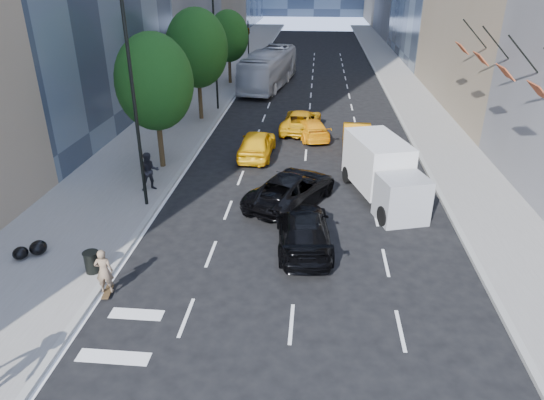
# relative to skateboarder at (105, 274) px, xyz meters

# --- Properties ---
(ground) EXTENTS (160.00, 160.00, 0.00)m
(ground) POSITION_rel_skateboarder_xyz_m (5.60, 3.00, -0.85)
(ground) COLOR black
(ground) RESTS_ON ground
(sidewalk_left) EXTENTS (6.00, 120.00, 0.15)m
(sidewalk_left) POSITION_rel_skateboarder_xyz_m (-3.40, 33.00, -0.78)
(sidewalk_left) COLOR slate
(sidewalk_left) RESTS_ON ground
(sidewalk_right) EXTENTS (4.00, 120.00, 0.15)m
(sidewalk_right) POSITION_rel_skateboarder_xyz_m (15.60, 33.00, -0.78)
(sidewalk_right) COLOR slate
(sidewalk_right) RESTS_ON ground
(lamp_near) EXTENTS (2.13, 0.22, 10.00)m
(lamp_near) POSITION_rel_skateboarder_xyz_m (-0.72, 7.00, 4.96)
(lamp_near) COLOR black
(lamp_near) RESTS_ON sidewalk_left
(lamp_far) EXTENTS (2.13, 0.22, 10.00)m
(lamp_far) POSITION_rel_skateboarder_xyz_m (-0.72, 25.00, 4.96)
(lamp_far) COLOR black
(lamp_far) RESTS_ON sidewalk_left
(tree_near) EXTENTS (4.20, 4.20, 7.46)m
(tree_near) POSITION_rel_skateboarder_xyz_m (-1.60, 12.00, 4.12)
(tree_near) COLOR #302613
(tree_near) RESTS_ON sidewalk_left
(tree_mid) EXTENTS (4.50, 4.50, 7.99)m
(tree_mid) POSITION_rel_skateboarder_xyz_m (-1.60, 22.00, 4.46)
(tree_mid) COLOR #302613
(tree_mid) RESTS_ON sidewalk_left
(tree_far) EXTENTS (3.90, 3.90, 6.92)m
(tree_far) POSITION_rel_skateboarder_xyz_m (-1.60, 35.00, 3.77)
(tree_far) COLOR #302613
(tree_far) RESTS_ON sidewalk_left
(traffic_signal) EXTENTS (2.48, 0.53, 5.20)m
(traffic_signal) POSITION_rel_skateboarder_xyz_m (-0.80, 43.00, 3.38)
(traffic_signal) COLOR black
(traffic_signal) RESTS_ON sidewalk_left
(facade_flags) EXTENTS (1.85, 13.30, 2.05)m
(facade_flags) POSITION_rel_skateboarder_xyz_m (16.24, 13.00, 5.33)
(facade_flags) COLOR black
(facade_flags) RESTS_ON ground
(skateboarder) EXTENTS (0.68, 0.49, 1.71)m
(skateboarder) POSITION_rel_skateboarder_xyz_m (0.00, 0.00, 0.00)
(skateboarder) COLOR #745F49
(skateboarder) RESTS_ON ground
(black_sedan_lincoln) EXTENTS (4.84, 6.37, 1.61)m
(black_sedan_lincoln) POSITION_rel_skateboarder_xyz_m (6.10, 7.97, -0.05)
(black_sedan_lincoln) COLOR black
(black_sedan_lincoln) RESTS_ON ground
(black_sedan_mercedes) EXTENTS (2.69, 5.55, 1.56)m
(black_sedan_mercedes) POSITION_rel_skateboarder_xyz_m (6.80, 4.00, -0.08)
(black_sedan_mercedes) COLOR black
(black_sedan_mercedes) RESTS_ON ground
(taxi_a) EXTENTS (2.11, 4.90, 1.65)m
(taxi_a) POSITION_rel_skateboarder_xyz_m (3.60, 14.50, -0.03)
(taxi_a) COLOR #F9B50D
(taxi_a) RESTS_ON ground
(taxi_b) EXTENTS (1.88, 4.96, 1.62)m
(taxi_b) POSITION_rel_skateboarder_xyz_m (9.80, 17.00, -0.05)
(taxi_b) COLOR orange
(taxi_b) RESTS_ON ground
(taxi_c) EXTENTS (2.98, 5.57, 1.49)m
(taxi_c) POSITION_rel_skateboarder_xyz_m (6.10, 19.98, -0.11)
(taxi_c) COLOR orange
(taxi_c) RESTS_ON ground
(taxi_d) EXTENTS (3.04, 4.83, 1.31)m
(taxi_d) POSITION_rel_skateboarder_xyz_m (6.80, 18.50, -0.20)
(taxi_d) COLOR #FFA20D
(taxi_d) RESTS_ON ground
(city_bus) EXTENTS (4.71, 12.90, 3.51)m
(city_bus) POSITION_rel_skateboarder_xyz_m (2.40, 34.19, 0.90)
(city_bus) COLOR silver
(city_bus) RESTS_ON ground
(box_truck) EXTENTS (3.82, 6.45, 2.91)m
(box_truck) POSITION_rel_skateboarder_xyz_m (10.52, 8.96, 0.63)
(box_truck) COLOR silver
(box_truck) RESTS_ON ground
(pedestrian_a) EXTENTS (1.22, 1.12, 2.01)m
(pedestrian_a) POSITION_rel_skateboarder_xyz_m (-1.20, 8.66, 0.30)
(pedestrian_a) COLOR black
(pedestrian_a) RESTS_ON sidewalk_left
(pedestrian_b) EXTENTS (1.06, 0.72, 1.68)m
(pedestrian_b) POSITION_rel_skateboarder_xyz_m (-4.33, 19.06, 0.13)
(pedestrian_b) COLOR black
(pedestrian_b) RESTS_ON sidewalk_left
(trash_can) EXTENTS (0.54, 0.54, 0.81)m
(trash_can) POSITION_rel_skateboarder_xyz_m (-1.00, 1.12, -0.30)
(trash_can) COLOR black
(trash_can) RESTS_ON sidewalk_left
(garbage_bags) EXTENTS (1.13, 1.09, 0.56)m
(garbage_bags) POSITION_rel_skateboarder_xyz_m (-3.90, 1.98, -0.44)
(garbage_bags) COLOR black
(garbage_bags) RESTS_ON sidewalk_left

